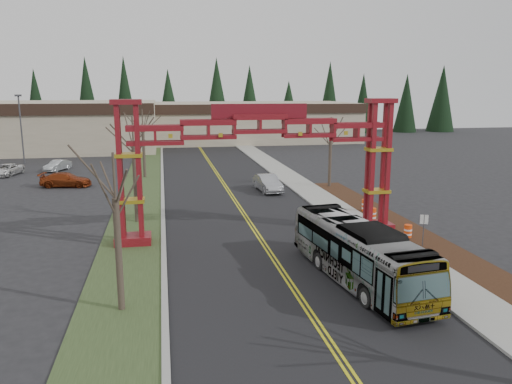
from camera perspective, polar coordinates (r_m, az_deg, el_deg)
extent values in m
cube|color=black|center=(39.27, -1.57, -2.28)|extent=(12.00, 110.00, 0.02)
cube|color=gold|center=(39.25, -1.74, -2.26)|extent=(0.12, 100.00, 0.01)
cube|color=gold|center=(39.28, -1.40, -2.25)|extent=(0.12, 100.00, 0.01)
cube|color=#9B9B96|center=(40.65, 7.03, -1.78)|extent=(0.30, 110.00, 0.15)
cube|color=gray|center=(41.10, 8.96, -1.69)|extent=(2.60, 110.00, 0.14)
cube|color=black|center=(29.38, 23.76, -8.06)|extent=(2.60, 50.00, 0.12)
cube|color=#304120|center=(38.86, -13.31, -2.70)|extent=(4.00, 110.00, 0.08)
cube|color=#9B9B96|center=(38.79, -10.58, -2.55)|extent=(0.30, 110.00, 0.15)
cube|color=#640D11|center=(32.05, -13.86, -5.32)|extent=(2.20, 1.60, 0.60)
cube|color=#640D11|center=(30.78, -15.30, 2.14)|extent=(0.28, 0.28, 8.00)
cube|color=#640D11|center=(30.71, -13.26, 2.22)|extent=(0.28, 0.28, 8.00)
cube|color=#640D11|center=(31.47, -15.21, 2.34)|extent=(0.28, 0.28, 8.00)
cube|color=#640D11|center=(31.40, -13.21, 2.43)|extent=(0.28, 0.28, 8.00)
cube|color=gold|center=(31.42, -14.08, -0.96)|extent=(1.60, 1.10, 0.22)
cube|color=gold|center=(30.95, -14.34, 4.11)|extent=(1.60, 1.10, 0.22)
cube|color=#640D11|center=(30.71, -14.64, 9.94)|extent=(1.80, 1.20, 0.30)
cube|color=#640D11|center=(34.90, 13.42, -3.90)|extent=(2.20, 1.60, 0.60)
cube|color=#640D11|center=(33.49, 13.15, 2.99)|extent=(0.28, 0.28, 8.00)
cube|color=#640D11|center=(33.94, 14.85, 3.02)|extent=(0.28, 0.28, 8.00)
cube|color=#640D11|center=(34.12, 12.68, 3.17)|extent=(0.28, 0.28, 8.00)
cube|color=#640D11|center=(34.57, 14.36, 3.20)|extent=(0.28, 0.28, 8.00)
cube|color=gold|center=(34.33, 13.62, 0.13)|extent=(1.60, 1.10, 0.22)
cube|color=gold|center=(33.90, 13.84, 4.77)|extent=(1.60, 1.10, 0.22)
cube|color=#640D11|center=(33.68, 14.11, 10.09)|extent=(1.80, 1.20, 0.30)
cube|color=#640D11|center=(31.27, 0.41, 8.05)|extent=(16.00, 0.90, 1.00)
cube|color=#640D11|center=(31.34, 0.40, 6.40)|extent=(16.00, 0.90, 0.60)
cube|color=maroon|center=(31.24, 0.41, 9.24)|extent=(6.00, 0.25, 0.90)
cube|color=tan|center=(88.16, -26.62, 6.74)|extent=(46.00, 22.00, 7.50)
cube|color=tan|center=(94.19, -0.86, 8.06)|extent=(38.00, 20.00, 7.00)
cube|color=black|center=(84.13, 0.32, 9.46)|extent=(38.00, 0.40, 1.60)
cone|color=black|center=(107.29, -23.62, 9.15)|extent=(5.60, 5.60, 13.00)
cylinder|color=#382D26|center=(107.60, -23.37, 6.12)|extent=(0.80, 0.80, 1.60)
cone|color=black|center=(105.75, -19.07, 9.46)|extent=(5.60, 5.60, 13.00)
cylinder|color=#382D26|center=(106.06, -18.87, 6.38)|extent=(0.80, 0.80, 1.60)
cone|color=black|center=(104.88, -14.41, 9.71)|extent=(5.60, 5.60, 13.00)
cylinder|color=#382D26|center=(105.20, -14.25, 6.61)|extent=(0.80, 0.80, 1.60)
cone|color=black|center=(104.69, -9.70, 9.91)|extent=(5.60, 5.60, 13.00)
cylinder|color=#382D26|center=(105.01, -9.59, 6.80)|extent=(0.80, 0.80, 1.60)
cone|color=black|center=(105.20, -5.00, 10.03)|extent=(5.60, 5.60, 13.00)
cylinder|color=#382D26|center=(105.51, -4.94, 6.94)|extent=(0.80, 0.80, 1.60)
cone|color=black|center=(106.38, -0.37, 10.09)|extent=(5.60, 5.60, 13.00)
cylinder|color=#382D26|center=(106.69, -0.36, 7.03)|extent=(0.80, 0.80, 1.60)
cone|color=black|center=(108.22, 4.14, 10.09)|extent=(5.60, 5.60, 13.00)
cylinder|color=#382D26|center=(108.53, 4.09, 7.08)|extent=(0.80, 0.80, 1.60)
cone|color=black|center=(110.69, 8.46, 10.03)|extent=(5.60, 5.60, 13.00)
cylinder|color=#382D26|center=(110.99, 8.37, 7.09)|extent=(0.80, 0.80, 1.60)
cone|color=black|center=(113.73, 12.58, 9.92)|extent=(5.60, 5.60, 13.00)
cylinder|color=#382D26|center=(114.03, 12.45, 7.06)|extent=(0.80, 0.80, 1.60)
cone|color=black|center=(117.32, 16.45, 9.78)|extent=(5.60, 5.60, 13.00)
cylinder|color=#382D26|center=(117.60, 16.29, 7.00)|extent=(0.80, 0.80, 1.60)
cone|color=black|center=(121.39, 20.08, 9.60)|extent=(5.60, 5.60, 13.00)
cylinder|color=#382D26|center=(121.67, 19.90, 6.92)|extent=(0.80, 0.80, 1.60)
imported|color=#9C9FA3|center=(25.46, 11.65, -6.81)|extent=(3.78, 11.09, 3.03)
imported|color=#A5A8AD|center=(46.95, 1.34, 1.02)|extent=(2.13, 4.95, 1.59)
imported|color=maroon|center=(52.63, -20.91, 1.32)|extent=(5.11, 2.65, 1.42)
imported|color=#B4B9BC|center=(63.35, -21.74, 2.83)|extent=(2.81, 4.05, 1.26)
imported|color=silver|center=(62.25, -26.60, 2.29)|extent=(3.10, 4.99, 1.29)
cylinder|color=#382D26|center=(22.24, -15.42, -7.01)|extent=(0.29, 0.29, 5.04)
cylinder|color=#382D26|center=(21.42, -15.91, 1.72)|extent=(0.11, 0.11, 2.00)
cylinder|color=#382D26|center=(36.66, -13.62, 0.90)|extent=(0.30, 0.30, 5.66)
cylinder|color=#382D26|center=(36.16, -13.91, 6.77)|extent=(0.11, 0.11, 2.05)
cylinder|color=#382D26|center=(55.33, -12.69, 4.32)|extent=(0.31, 0.31, 5.31)
cylinder|color=#382D26|center=(55.00, -12.86, 8.08)|extent=(0.12, 0.12, 2.16)
cylinder|color=#382D26|center=(49.20, 8.44, 3.34)|extent=(0.30, 0.30, 4.89)
cylinder|color=#382D26|center=(48.83, 8.56, 7.27)|extent=(0.11, 0.11, 2.06)
cylinder|color=#3F3F44|center=(70.87, -25.23, 6.39)|extent=(0.19, 0.19, 8.59)
cube|color=#3F3F44|center=(70.68, -25.55, 9.93)|extent=(0.76, 0.38, 0.24)
cylinder|color=#3F3F44|center=(31.91, 18.58, -4.30)|extent=(0.06, 0.06, 2.07)
cube|color=white|center=(31.72, 18.67, -2.99)|extent=(0.44, 0.23, 0.56)
cylinder|color=#F5430D|center=(33.66, 16.97, -4.38)|extent=(0.49, 0.49, 0.94)
cylinder|color=white|center=(33.62, 16.99, -4.15)|extent=(0.51, 0.51, 0.11)
cylinder|color=white|center=(33.70, 16.96, -4.61)|extent=(0.51, 0.51, 0.11)
cylinder|color=#F5430D|center=(37.17, 13.14, -2.58)|extent=(0.54, 0.54, 1.04)
cylinder|color=white|center=(37.13, 13.15, -2.35)|extent=(0.56, 0.56, 0.12)
cylinder|color=white|center=(37.20, 13.13, -2.82)|extent=(0.56, 0.56, 0.12)
cylinder|color=#F5430D|center=(39.89, 12.39, -1.57)|extent=(0.54, 0.54, 1.05)
cylinder|color=white|center=(39.86, 12.40, -1.35)|extent=(0.57, 0.57, 0.13)
cylinder|color=white|center=(39.93, 12.38, -1.79)|extent=(0.57, 0.57, 0.13)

